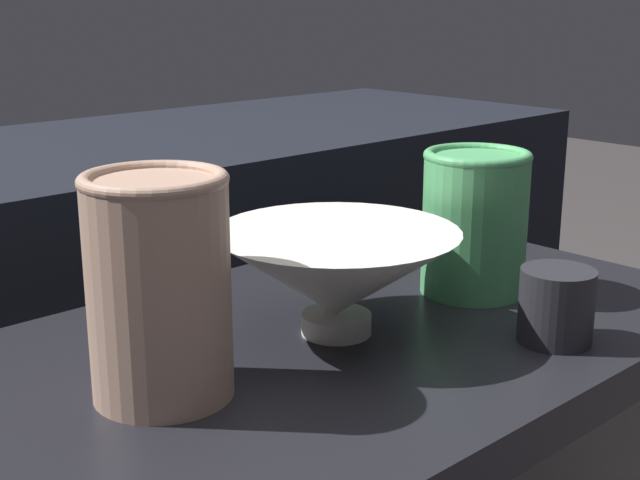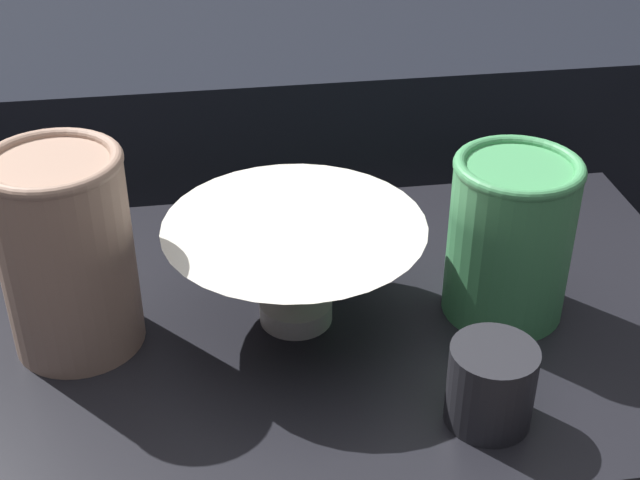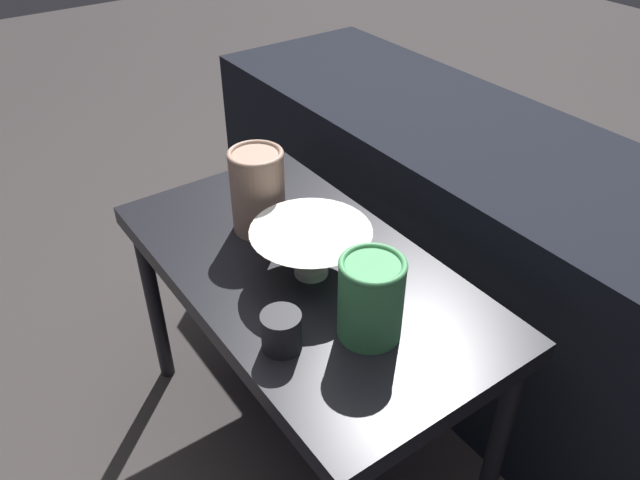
{
  "view_description": "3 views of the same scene",
  "coord_description": "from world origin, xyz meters",
  "px_view_note": "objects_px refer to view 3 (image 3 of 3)",
  "views": [
    {
      "loc": [
        -0.51,
        -0.55,
        0.82
      ],
      "look_at": [
        0.0,
        -0.0,
        0.61
      ],
      "focal_mm": 50.0,
      "sensor_mm": 36.0,
      "label": 1
    },
    {
      "loc": [
        -0.05,
        -0.63,
        1.0
      ],
      "look_at": [
        0.05,
        0.02,
        0.58
      ],
      "focal_mm": 50.0,
      "sensor_mm": 36.0,
      "label": 2
    },
    {
      "loc": [
        0.79,
        -0.52,
        1.25
      ],
      "look_at": [
        0.04,
        0.01,
        0.59
      ],
      "focal_mm": 35.0,
      "sensor_mm": 36.0,
      "label": 3
    }
  ],
  "objects_px": {
    "bowl": "(313,248)",
    "cup": "(281,331)",
    "vase_colorful_right": "(371,297)",
    "vase_textured_left": "(259,189)"
  },
  "relations": [
    {
      "from": "cup",
      "to": "bowl",
      "type": "bearing_deg",
      "value": 130.61
    },
    {
      "from": "bowl",
      "to": "cup",
      "type": "height_order",
      "value": "bowl"
    },
    {
      "from": "bowl",
      "to": "cup",
      "type": "distance_m",
      "value": 0.2
    },
    {
      "from": "vase_colorful_right",
      "to": "cup",
      "type": "bearing_deg",
      "value": -112.53
    },
    {
      "from": "bowl",
      "to": "vase_textured_left",
      "type": "bearing_deg",
      "value": -179.71
    },
    {
      "from": "vase_colorful_right",
      "to": "cup",
      "type": "height_order",
      "value": "vase_colorful_right"
    },
    {
      "from": "bowl",
      "to": "cup",
      "type": "xyz_separation_m",
      "value": [
        0.13,
        -0.15,
        -0.02
      ]
    },
    {
      "from": "bowl",
      "to": "vase_textured_left",
      "type": "relative_size",
      "value": 1.27
    },
    {
      "from": "bowl",
      "to": "vase_colorful_right",
      "type": "relative_size",
      "value": 1.5
    },
    {
      "from": "bowl",
      "to": "cup",
      "type": "relative_size",
      "value": 3.32
    }
  ]
}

